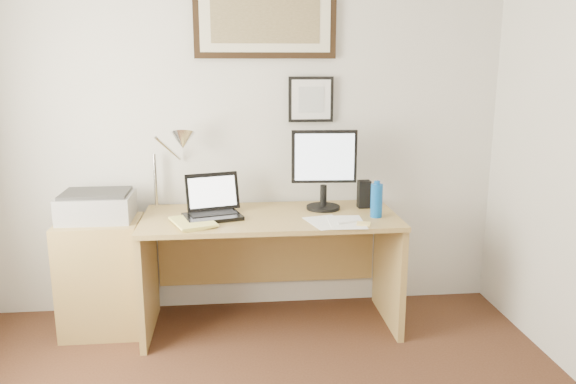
{
  "coord_description": "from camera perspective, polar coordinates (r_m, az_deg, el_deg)",
  "views": [
    {
      "loc": [
        -0.08,
        -1.77,
        1.69
      ],
      "look_at": [
        0.24,
        1.43,
        0.95
      ],
      "focal_mm": 35.0,
      "sensor_mm": 36.0,
      "label": 1
    }
  ],
  "objects": [
    {
      "name": "paper_sheet_a",
      "position": [
        3.39,
        3.95,
        -3.08
      ],
      "size": [
        0.27,
        0.34,
        0.0
      ],
      "primitive_type": "cube",
      "rotation": [
        0.0,
        0.0,
        0.26
      ],
      "color": "white",
      "rests_on": "desk"
    },
    {
      "name": "marker_pen",
      "position": [
        3.37,
        6.12,
        -3.09
      ],
      "size": [
        0.14,
        0.06,
        0.02
      ],
      "primitive_type": "cylinder",
      "rotation": [
        0.0,
        1.57,
        0.35
      ],
      "color": "white",
      "rests_on": "desk"
    },
    {
      "name": "book",
      "position": [
        3.36,
        -11.4,
        -3.28
      ],
      "size": [
        0.31,
        0.36,
        0.02
      ],
      "primitive_type": "imported",
      "rotation": [
        0.0,
        0.0,
        0.36
      ],
      "color": "#E0D769",
      "rests_on": "desk"
    },
    {
      "name": "wall_back",
      "position": [
        3.8,
        -4.52,
        6.33
      ],
      "size": [
        3.5,
        0.02,
        2.5
      ],
      "primitive_type": "cube",
      "color": "silver",
      "rests_on": "ground"
    },
    {
      "name": "desk",
      "position": [
        3.69,
        -1.87,
        -5.57
      ],
      "size": [
        1.6,
        0.7,
        0.75
      ],
      "color": "olive",
      "rests_on": "floor"
    },
    {
      "name": "water_bottle",
      "position": [
        3.52,
        8.98,
        -0.87
      ],
      "size": [
        0.07,
        0.07,
        0.21
      ],
      "primitive_type": "cylinder",
      "color": "#0C50A4",
      "rests_on": "desk"
    },
    {
      "name": "desk_lamp",
      "position": [
        3.63,
        -10.9,
        4.83
      ],
      "size": [
        0.29,
        0.27,
        0.53
      ],
      "color": "silver",
      "rests_on": "desk"
    },
    {
      "name": "picture_small",
      "position": [
        3.79,
        2.34,
        9.38
      ],
      "size": [
        0.3,
        0.03,
        0.3
      ],
      "color": "black",
      "rests_on": "wall_back"
    },
    {
      "name": "printer",
      "position": [
        3.7,
        -18.86,
        -1.34
      ],
      "size": [
        0.44,
        0.34,
        0.18
      ],
      "color": "#9E9EA0",
      "rests_on": "side_cabinet"
    },
    {
      "name": "side_cabinet",
      "position": [
        3.79,
        -18.33,
        -8.12
      ],
      "size": [
        0.5,
        0.4,
        0.73
      ],
      "primitive_type": "cube",
      "color": "olive",
      "rests_on": "floor"
    },
    {
      "name": "speaker",
      "position": [
        3.74,
        7.72,
        -0.21
      ],
      "size": [
        0.08,
        0.07,
        0.18
      ],
      "primitive_type": "cube",
      "rotation": [
        0.0,
        0.0,
        0.03
      ],
      "color": "black",
      "rests_on": "desk"
    },
    {
      "name": "lcd_monitor",
      "position": [
        3.63,
        3.68,
        2.68
      ],
      "size": [
        0.42,
        0.22,
        0.52
      ],
      "color": "black",
      "rests_on": "desk"
    },
    {
      "name": "laptop",
      "position": [
        3.53,
        -7.67,
        -1.57
      ],
      "size": [
        0.39,
        0.38,
        0.26
      ],
      "color": "black",
      "rests_on": "desk"
    },
    {
      "name": "bottle_cap",
      "position": [
        3.5,
        9.05,
        0.96
      ],
      "size": [
        0.04,
        0.04,
        0.02
      ],
      "primitive_type": "cylinder",
      "color": "#0C50A4",
      "rests_on": "water_bottle"
    },
    {
      "name": "picture_large",
      "position": [
        3.76,
        -2.32,
        16.97
      ],
      "size": [
        0.92,
        0.04,
        0.47
      ],
      "color": "black",
      "rests_on": "wall_back"
    },
    {
      "name": "sticky_pad",
      "position": [
        3.36,
        7.69,
        -3.21
      ],
      "size": [
        0.1,
        0.1,
        0.01
      ],
      "primitive_type": "cube",
      "rotation": [
        0.0,
        0.0,
        -0.32
      ],
      "color": "#F3D373",
      "rests_on": "desk"
    },
    {
      "name": "paper_sheet_b",
      "position": [
        3.4,
        5.95,
        -3.07
      ],
      "size": [
        0.22,
        0.31,
        0.0
      ],
      "primitive_type": "cube",
      "rotation": [
        0.0,
        0.0,
        -0.04
      ],
      "color": "white",
      "rests_on": "desk"
    }
  ]
}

